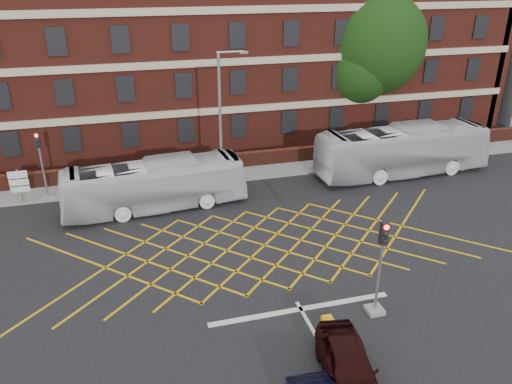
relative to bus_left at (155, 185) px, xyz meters
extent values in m
plane|color=black|center=(5.02, -7.95, -1.50)|extent=(120.00, 120.00, 0.00)
cube|color=#5D2017|center=(5.02, 14.05, 4.50)|extent=(50.00, 12.00, 12.00)
cube|color=#B7A88C|center=(5.02, 7.97, 5.50)|extent=(50.00, 0.18, 0.50)
cube|color=black|center=(5.02, 7.99, 4.00)|extent=(1.20, 0.14, 1.80)
cube|color=#4A1E13|center=(5.02, 5.05, -0.95)|extent=(56.00, 0.50, 1.10)
cube|color=slate|center=(5.02, 4.05, -1.44)|extent=(60.00, 3.00, 0.12)
cube|color=#CC990C|center=(5.02, -5.95, -1.49)|extent=(8.22, 8.22, 0.02)
cube|color=silver|center=(5.02, -11.45, -1.49)|extent=(8.00, 0.30, 0.02)
imported|color=silver|center=(0.00, 0.00, 0.00)|extent=(10.92, 3.41, 2.99)
imported|color=silver|center=(16.90, 0.98, 0.22)|extent=(12.40, 3.36, 3.42)
imported|color=black|center=(5.19, -15.71, -0.76)|extent=(2.44, 4.54, 1.47)
cylinder|color=black|center=(18.66, 10.20, 1.45)|extent=(0.90, 0.90, 5.88)
sphere|color=black|center=(18.66, 10.20, 6.14)|extent=(8.75, 8.75, 8.75)
sphere|color=black|center=(17.16, 9.40, 4.19)|extent=(5.69, 5.69, 5.69)
sphere|color=black|center=(20.16, 11.00, 4.59)|extent=(5.25, 5.25, 5.25)
cube|color=slate|center=(7.95, -12.44, -1.40)|extent=(0.70, 0.70, 0.20)
cylinder|color=gray|center=(7.95, -12.44, 0.25)|extent=(0.12, 0.12, 3.50)
cube|color=black|center=(7.95, -12.44, 2.30)|extent=(0.30, 0.25, 0.95)
sphere|color=#FF0C05|center=(7.95, -12.58, 2.62)|extent=(0.20, 0.20, 0.20)
cube|color=slate|center=(-6.44, 3.26, -1.40)|extent=(0.70, 0.70, 0.20)
cylinder|color=gray|center=(-6.44, 3.26, 0.25)|extent=(0.12, 0.12, 3.50)
cube|color=black|center=(-6.44, 3.26, 2.30)|extent=(0.30, 0.25, 0.95)
sphere|color=#FF0C05|center=(-6.44, 3.12, 2.62)|extent=(0.20, 0.20, 0.20)
cube|color=slate|center=(4.27, 1.15, -1.40)|extent=(1.00, 1.00, 0.20)
cylinder|color=gray|center=(4.27, 1.15, 2.89)|extent=(0.18, 0.18, 8.77)
cylinder|color=gray|center=(4.97, 1.15, 7.27)|extent=(1.60, 0.12, 0.12)
cube|color=gray|center=(5.77, 1.15, 7.22)|extent=(0.50, 0.20, 0.12)
cylinder|color=gray|center=(-7.84, 2.86, -0.40)|extent=(0.10, 0.10, 2.20)
cube|color=silver|center=(-7.84, 2.78, 0.40)|extent=(1.10, 0.06, 0.45)
cube|color=silver|center=(-7.84, 2.78, -0.10)|extent=(1.10, 0.06, 0.40)
cube|color=silver|center=(-7.84, 2.78, -0.55)|extent=(1.10, 0.06, 0.35)
cube|color=gold|center=(5.42, -13.31, -1.04)|extent=(0.42, 0.38, 0.91)
camera|label=1|loc=(-1.35, -27.51, 11.80)|focal=35.00mm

